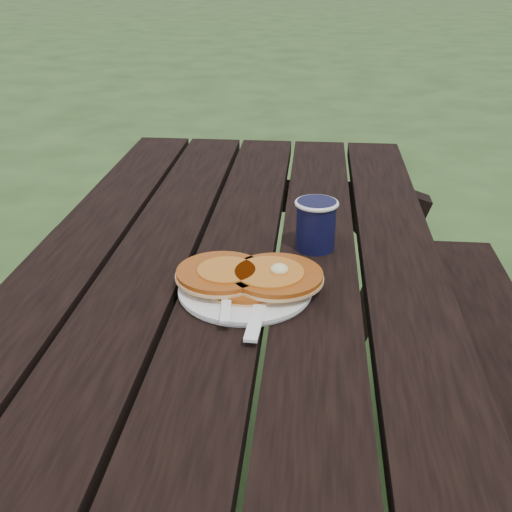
# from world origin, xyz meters

# --- Properties ---
(picnic_table) EXTENTS (1.36, 1.80, 0.75)m
(picnic_table) POSITION_xyz_m (0.00, 0.00, 0.37)
(picnic_table) COLOR black
(picnic_table) RESTS_ON ground
(plate) EXTENTS (0.23, 0.23, 0.01)m
(plate) POSITION_xyz_m (0.04, -0.02, 0.76)
(plate) COLOR white
(plate) RESTS_ON picnic_table
(pancake_stack) EXTENTS (0.24, 0.15, 0.04)m
(pancake_stack) POSITION_xyz_m (0.04, -0.01, 0.77)
(pancake_stack) COLOR #A64B12
(pancake_stack) RESTS_ON plate
(knife) EXTENTS (0.03, 0.18, 0.00)m
(knife) POSITION_xyz_m (0.06, -0.09, 0.76)
(knife) COLOR white
(knife) RESTS_ON plate
(fork) EXTENTS (0.05, 0.16, 0.01)m
(fork) POSITION_xyz_m (0.01, -0.09, 0.77)
(fork) COLOR white
(fork) RESTS_ON plate
(coffee_cup) EXTENTS (0.08, 0.08, 0.09)m
(coffee_cup) POSITION_xyz_m (0.15, 0.16, 0.80)
(coffee_cup) COLOR black
(coffee_cup) RESTS_ON picnic_table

